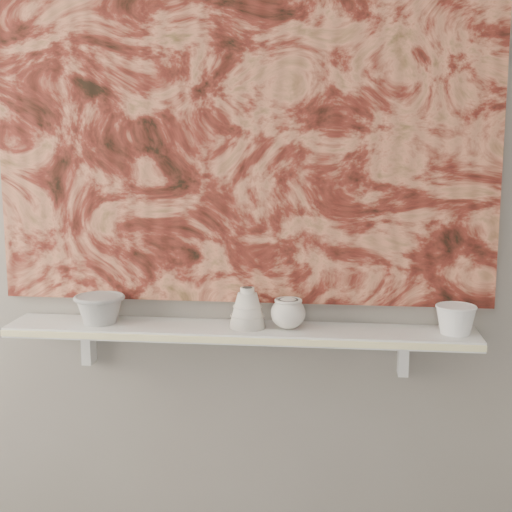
# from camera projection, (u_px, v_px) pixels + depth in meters

# --- Properties ---
(wall_back) EXTENTS (3.60, 0.00, 3.60)m
(wall_back) POSITION_uv_depth(u_px,v_px,m) (243.00, 184.00, 2.14)
(wall_back) COLOR gray
(wall_back) RESTS_ON floor
(shelf) EXTENTS (1.40, 0.18, 0.03)m
(shelf) POSITION_uv_depth(u_px,v_px,m) (239.00, 332.00, 2.12)
(shelf) COLOR silver
(shelf) RESTS_ON wall_back
(shelf_stripe) EXTENTS (1.40, 0.01, 0.02)m
(shelf_stripe) POSITION_uv_depth(u_px,v_px,m) (235.00, 341.00, 2.03)
(shelf_stripe) COLOR #F7EBA4
(shelf_stripe) RESTS_ON shelf
(bracket_left) EXTENTS (0.03, 0.06, 0.12)m
(bracket_left) POSITION_uv_depth(u_px,v_px,m) (89.00, 345.00, 2.25)
(bracket_left) COLOR silver
(bracket_left) RESTS_ON wall_back
(bracket_right) EXTENTS (0.03, 0.06, 0.12)m
(bracket_right) POSITION_uv_depth(u_px,v_px,m) (403.00, 355.00, 2.14)
(bracket_right) COLOR silver
(bracket_right) RESTS_ON wall_back
(painting) EXTENTS (1.50, 0.02, 1.10)m
(painting) POSITION_uv_depth(u_px,v_px,m) (242.00, 119.00, 2.10)
(painting) COLOR maroon
(painting) RESTS_ON wall_back
(house_motif) EXTENTS (0.09, 0.00, 0.08)m
(house_motif) POSITION_uv_depth(u_px,v_px,m) (394.00, 226.00, 2.09)
(house_motif) COLOR black
(house_motif) RESTS_ON painting
(bowl_grey) EXTENTS (0.21, 0.21, 0.09)m
(bowl_grey) POSITION_uv_depth(u_px,v_px,m) (100.00, 309.00, 2.16)
(bowl_grey) COLOR gray
(bowl_grey) RESTS_ON shelf
(cup_cream) EXTENTS (0.12, 0.12, 0.09)m
(cup_cream) POSITION_uv_depth(u_px,v_px,m) (288.00, 313.00, 2.10)
(cup_cream) COLOR beige
(cup_cream) RESTS_ON shelf
(bell_vessel) EXTENTS (0.14, 0.14, 0.12)m
(bell_vessel) POSITION_uv_depth(u_px,v_px,m) (247.00, 307.00, 2.11)
(bell_vessel) COLOR beige
(bell_vessel) RESTS_ON shelf
(bowl_white) EXTENTS (0.14, 0.14, 0.09)m
(bowl_white) POSITION_uv_depth(u_px,v_px,m) (456.00, 319.00, 2.04)
(bowl_white) COLOR white
(bowl_white) RESTS_ON shelf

